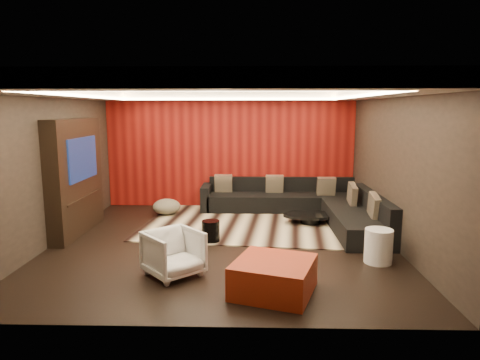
{
  "coord_description": "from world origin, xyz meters",
  "views": [
    {
      "loc": [
        0.51,
        -7.38,
        2.38
      ],
      "look_at": [
        0.3,
        0.6,
        1.05
      ],
      "focal_mm": 32.0,
      "sensor_mm": 36.0,
      "label": 1
    }
  ],
  "objects_px": {
    "drum_stool": "(211,231)",
    "orange_ottoman": "(274,277)",
    "armchair": "(174,253)",
    "sectional_sofa": "(306,206)",
    "coffee_table": "(311,218)",
    "white_side_table": "(378,246)"
  },
  "relations": [
    {
      "from": "coffee_table",
      "to": "armchair",
      "type": "xyz_separation_m",
      "value": [
        -2.36,
        -2.87,
        0.22
      ]
    },
    {
      "from": "drum_stool",
      "to": "coffee_table",
      "type": "bearing_deg",
      "value": 33.31
    },
    {
      "from": "drum_stool",
      "to": "white_side_table",
      "type": "height_order",
      "value": "white_side_table"
    },
    {
      "from": "coffee_table",
      "to": "orange_ottoman",
      "type": "height_order",
      "value": "orange_ottoman"
    },
    {
      "from": "armchair",
      "to": "sectional_sofa",
      "type": "height_order",
      "value": "sectional_sofa"
    },
    {
      "from": "coffee_table",
      "to": "orange_ottoman",
      "type": "xyz_separation_m",
      "value": [
        -0.95,
        -3.42,
        0.1
      ]
    },
    {
      "from": "drum_stool",
      "to": "orange_ottoman",
      "type": "relative_size",
      "value": 0.39
    },
    {
      "from": "coffee_table",
      "to": "orange_ottoman",
      "type": "relative_size",
      "value": 1.18
    },
    {
      "from": "drum_stool",
      "to": "orange_ottoman",
      "type": "height_order",
      "value": "orange_ottoman"
    },
    {
      "from": "drum_stool",
      "to": "armchair",
      "type": "bearing_deg",
      "value": -103.72
    },
    {
      "from": "armchair",
      "to": "sectional_sofa",
      "type": "bearing_deg",
      "value": 14.02
    },
    {
      "from": "drum_stool",
      "to": "white_side_table",
      "type": "distance_m",
      "value": 2.88
    },
    {
      "from": "white_side_table",
      "to": "sectional_sofa",
      "type": "xyz_separation_m",
      "value": [
        -0.77,
        2.79,
        -0.01
      ]
    },
    {
      "from": "drum_stool",
      "to": "orange_ottoman",
      "type": "xyz_separation_m",
      "value": [
        1.02,
        -2.12,
        0.01
      ]
    },
    {
      "from": "white_side_table",
      "to": "orange_ottoman",
      "type": "xyz_separation_m",
      "value": [
        -1.69,
        -1.15,
        -0.05
      ]
    },
    {
      "from": "drum_stool",
      "to": "white_side_table",
      "type": "relative_size",
      "value": 0.7
    },
    {
      "from": "orange_ottoman",
      "to": "armchair",
      "type": "height_order",
      "value": "armchair"
    },
    {
      "from": "orange_ottoman",
      "to": "sectional_sofa",
      "type": "distance_m",
      "value": 4.05
    },
    {
      "from": "coffee_table",
      "to": "white_side_table",
      "type": "xyz_separation_m",
      "value": [
        0.74,
        -2.27,
        0.15
      ]
    },
    {
      "from": "coffee_table",
      "to": "white_side_table",
      "type": "height_order",
      "value": "white_side_table"
    },
    {
      "from": "armchair",
      "to": "coffee_table",
      "type": "bearing_deg",
      "value": 9.16
    },
    {
      "from": "sectional_sofa",
      "to": "armchair",
      "type": "bearing_deg",
      "value": -124.5
    }
  ]
}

